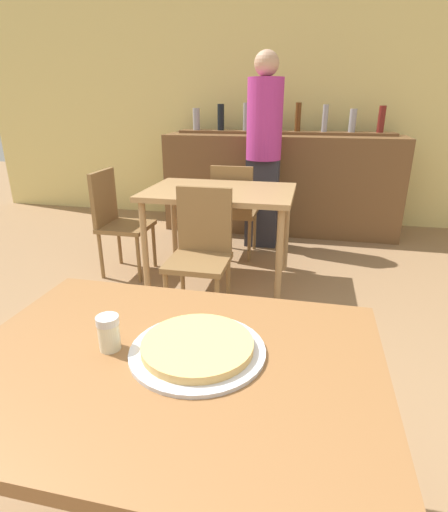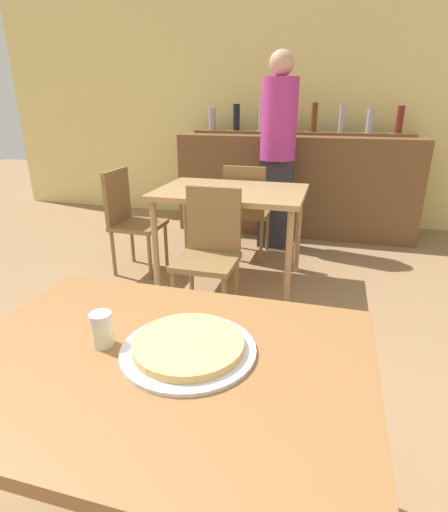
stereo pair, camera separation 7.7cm
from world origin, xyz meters
TOP-DOWN VIEW (x-y plane):
  - wall_back at (0.00, 4.20)m, footprint 8.00×0.05m
  - dining_table_near at (0.00, 0.00)m, footprint 1.17×0.86m
  - dining_table_far at (-0.35, 2.14)m, footprint 1.14×0.80m
  - bar_counter at (0.00, 3.70)m, footprint 2.60×0.56m
  - bar_back_shelf at (-0.02, 3.84)m, footprint 2.39×0.24m
  - chair_far_side_front at (-0.35, 1.57)m, footprint 0.40×0.40m
  - chair_far_side_back at (-0.35, 2.71)m, footprint 0.40×0.40m
  - chair_far_side_left at (-1.25, 2.14)m, footprint 0.40×0.40m
  - pizza_tray at (0.07, 0.05)m, footprint 0.39×0.39m
  - cheese_shaker at (-0.18, 0.01)m, footprint 0.06×0.06m
  - person_standing at (-0.13, 3.12)m, footprint 0.34×0.34m

SIDE VIEW (x-z plane):
  - chair_far_side_front at x=-0.35m, z-range 0.06..0.95m
  - chair_far_side_back at x=-0.35m, z-range 0.06..0.95m
  - chair_far_side_left at x=-1.25m, z-range 0.06..0.95m
  - bar_counter at x=0.00m, z-range 0.00..1.08m
  - dining_table_near at x=0.00m, z-range 0.30..1.05m
  - dining_table_far at x=-0.35m, z-range 0.30..1.08m
  - pizza_tray at x=0.07m, z-range 0.75..0.79m
  - cheese_shaker at x=-0.18m, z-range 0.75..0.86m
  - person_standing at x=-0.13m, z-range 0.09..1.95m
  - bar_back_shelf at x=-0.02m, z-range 0.99..1.32m
  - wall_back at x=0.00m, z-range 0.00..2.80m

